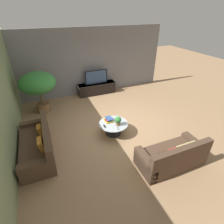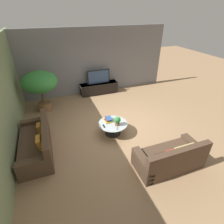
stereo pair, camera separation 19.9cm
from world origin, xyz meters
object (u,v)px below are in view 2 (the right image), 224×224
at_px(couch_by_wall, 37,143).
at_px(potted_palm_tall, 40,83).
at_px(couch_near_entry, 170,158).
at_px(potted_plant_tabletop, 117,121).
at_px(coffee_table, 113,126).
at_px(television, 98,77).
at_px(media_console, 99,88).

xyz_separation_m(couch_by_wall, potted_palm_tall, (0.30, 2.47, 0.90)).
bearing_deg(potted_palm_tall, couch_near_entry, -55.54).
relative_size(potted_palm_tall, potted_plant_tabletop, 5.36).
distance_m(coffee_table, potted_palm_tall, 3.33).
bearing_deg(coffee_table, potted_plant_tabletop, -55.01).
bearing_deg(couch_by_wall, couch_near_entry, 60.51).
bearing_deg(television, media_console, 90.00).
height_order(media_console, coffee_table, media_console).
distance_m(television, potted_plant_tabletop, 3.45).
relative_size(media_console, television, 1.72).
bearing_deg(couch_near_entry, potted_palm_tall, -55.54).
xyz_separation_m(media_console, potted_plant_tabletop, (-0.41, -3.42, 0.31)).
bearing_deg(media_console, television, -90.00).
relative_size(television, potted_palm_tall, 0.65).
bearing_deg(potted_palm_tall, potted_plant_tabletop, -50.12).
bearing_deg(media_console, couch_near_entry, -85.72).
bearing_deg(couch_near_entry, coffee_table, -64.40).
height_order(media_console, television, television).
relative_size(coffee_table, couch_by_wall, 0.46).
bearing_deg(television, couch_by_wall, -131.11).
bearing_deg(potted_plant_tabletop, potted_palm_tall, 129.88).
bearing_deg(media_console, couch_by_wall, -131.09).
bearing_deg(media_console, potted_palm_tall, -162.21).
distance_m(couch_near_entry, potted_palm_tall, 5.31).
distance_m(couch_by_wall, potted_plant_tabletop, 2.49).
bearing_deg(potted_palm_tall, television, 17.75).
distance_m(coffee_table, couch_by_wall, 2.37).
height_order(media_console, potted_palm_tall, potted_palm_tall).
height_order(television, couch_near_entry, television).
height_order(couch_by_wall, couch_near_entry, same).
height_order(television, coffee_table, television).
xyz_separation_m(couch_by_wall, couch_near_entry, (3.26, -1.84, 0.01)).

